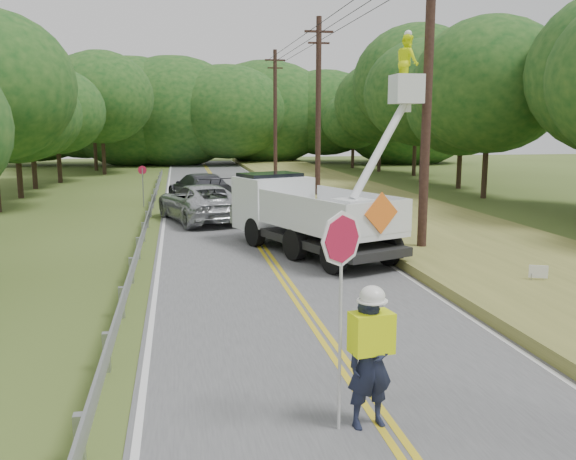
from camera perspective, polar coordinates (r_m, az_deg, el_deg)
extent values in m
plane|color=#415120|center=(10.58, 6.03, -13.65)|extent=(140.00, 140.00, 0.00)
cube|color=#4E4E50|center=(23.83, -3.46, -0.26)|extent=(7.20, 96.00, 0.02)
cube|color=gold|center=(23.82, -3.70, -0.24)|extent=(0.12, 96.00, 0.00)
cube|color=gold|center=(23.84, -3.22, -0.22)|extent=(0.12, 96.00, 0.00)
cube|color=silver|center=(23.67, -11.78, -0.49)|extent=(0.12, 96.00, 0.00)
cube|color=silver|center=(24.47, 4.58, 0.03)|extent=(0.12, 96.00, 0.00)
cube|color=#989BA0|center=(8.35, -19.09, -18.26)|extent=(0.12, 0.14, 0.70)
cube|color=#989BA0|center=(11.07, -16.76, -10.98)|extent=(0.12, 0.14, 0.70)
cube|color=#989BA0|center=(13.90, -15.43, -6.61)|extent=(0.12, 0.14, 0.70)
cube|color=#989BA0|center=(16.79, -14.56, -3.72)|extent=(0.12, 0.14, 0.70)
cube|color=#989BA0|center=(19.71, -13.96, -1.69)|extent=(0.12, 0.14, 0.70)
cube|color=#989BA0|center=(22.66, -13.51, -0.18)|extent=(0.12, 0.14, 0.70)
cube|color=#989BA0|center=(25.61, -13.16, 0.98)|extent=(0.12, 0.14, 0.70)
cube|color=#989BA0|center=(28.58, -12.89, 1.90)|extent=(0.12, 0.14, 0.70)
cube|color=#989BA0|center=(31.55, -12.67, 2.64)|extent=(0.12, 0.14, 0.70)
cube|color=#989BA0|center=(34.53, -12.48, 3.26)|extent=(0.12, 0.14, 0.70)
cube|color=#989BA0|center=(37.51, -12.33, 3.78)|extent=(0.12, 0.14, 0.70)
cube|color=#989BA0|center=(40.49, -12.19, 4.23)|extent=(0.12, 0.14, 0.70)
cube|color=#989BA0|center=(43.48, -12.08, 4.61)|extent=(0.12, 0.14, 0.70)
cube|color=#989BA0|center=(46.47, -11.98, 4.94)|extent=(0.12, 0.14, 0.70)
cube|color=#989BA0|center=(24.58, -13.06, 1.21)|extent=(0.05, 48.00, 0.34)
cylinder|color=black|center=(19.89, 13.00, 11.93)|extent=(0.30, 0.30, 10.00)
cylinder|color=black|center=(34.20, 2.87, 11.23)|extent=(0.30, 0.30, 10.00)
cube|color=black|center=(34.55, 2.94, 18.21)|extent=(1.60, 0.12, 0.12)
cube|color=black|center=(34.47, 2.93, 17.22)|extent=(1.20, 0.10, 0.10)
cylinder|color=black|center=(48.92, -1.21, 10.85)|extent=(0.30, 0.30, 10.00)
cube|color=black|center=(49.16, -1.23, 15.75)|extent=(1.60, 0.12, 0.12)
cube|color=black|center=(49.11, -1.23, 15.05)|extent=(1.20, 0.10, 0.10)
cylinder|color=black|center=(28.14, 4.69, 19.89)|extent=(0.03, 43.00, 0.03)
cylinder|color=black|center=(28.32, 6.14, 19.80)|extent=(0.03, 43.00, 0.03)
cylinder|color=black|center=(28.52, 7.57, 19.70)|extent=(0.03, 43.00, 0.03)
cube|color=brown|center=(25.63, 12.50, 0.56)|extent=(7.00, 96.00, 0.30)
cylinder|color=#332319|center=(38.26, -24.03, 4.91)|extent=(0.32, 0.32, 2.88)
ellipsoid|color=#124117|center=(38.17, -24.41, 10.17)|extent=(6.72, 6.72, 5.91)
cylinder|color=#332319|center=(43.44, -22.84, 5.45)|extent=(0.32, 0.32, 2.81)
ellipsoid|color=#124117|center=(43.35, -23.15, 9.98)|extent=(6.57, 6.57, 5.78)
cylinder|color=#332319|center=(47.39, -20.79, 6.00)|extent=(0.32, 0.32, 3.00)
ellipsoid|color=#124117|center=(47.32, -21.07, 10.43)|extent=(7.00, 7.00, 6.16)
cylinder|color=#332319|center=(54.14, -17.02, 7.03)|extent=(0.32, 0.32, 3.76)
ellipsoid|color=#124117|center=(54.14, -17.27, 11.89)|extent=(8.78, 8.78, 7.73)
cylinder|color=#332319|center=(58.83, -17.73, 7.24)|extent=(0.32, 0.32, 3.87)
ellipsoid|color=#124117|center=(58.84, -17.98, 11.84)|extent=(9.03, 9.03, 7.95)
cylinder|color=#332319|center=(36.68, 18.11, 5.75)|extent=(0.32, 0.32, 3.71)
ellipsoid|color=#124117|center=(36.67, 18.50, 12.84)|extent=(8.67, 8.67, 7.63)
cylinder|color=#332319|center=(41.88, 15.87, 5.92)|extent=(0.32, 0.32, 3.12)
ellipsoid|color=#124117|center=(41.82, 16.12, 11.14)|extent=(7.29, 7.29, 6.41)
cylinder|color=#332319|center=(45.91, 12.52, 6.78)|extent=(0.32, 0.32, 3.76)
ellipsoid|color=#124117|center=(45.90, 12.74, 12.51)|extent=(8.77, 8.77, 7.71)
cylinder|color=#332319|center=(51.54, 11.87, 7.51)|extent=(0.32, 0.32, 4.46)
ellipsoid|color=#124117|center=(51.62, 12.09, 13.56)|extent=(10.41, 10.41, 9.16)
cylinder|color=#332319|center=(55.51, 8.61, 7.29)|extent=(0.32, 0.32, 3.54)
ellipsoid|color=#124117|center=(55.48, 8.73, 11.76)|extent=(8.26, 8.26, 7.27)
cylinder|color=#332319|center=(59.90, 6.13, 7.12)|extent=(0.32, 0.32, 2.67)
ellipsoid|color=#124117|center=(59.83, 6.19, 10.24)|extent=(6.23, 6.23, 5.48)
ellipsoid|color=#124117|center=(68.73, -22.70, 10.25)|extent=(13.63, 10.22, 10.22)
ellipsoid|color=#124117|center=(67.23, -18.68, 10.51)|extent=(12.81, 9.61, 9.61)
ellipsoid|color=#124117|center=(65.86, -14.56, 10.74)|extent=(15.16, 11.37, 11.37)
ellipsoid|color=#124117|center=(65.45, -10.72, 10.89)|extent=(15.44, 11.58, 11.58)
ellipsoid|color=#124117|center=(63.92, -5.75, 11.03)|extent=(12.89, 9.67, 9.67)
ellipsoid|color=#124117|center=(67.81, -2.04, 11.01)|extent=(15.16, 11.37, 11.37)
ellipsoid|color=#124117|center=(68.26, 3.53, 10.99)|extent=(12.53, 9.40, 9.40)
ellipsoid|color=#124117|center=(68.44, 6.96, 10.93)|extent=(11.09, 8.32, 8.32)
ellipsoid|color=#124117|center=(68.10, 11.32, 10.82)|extent=(16.14, 12.10, 12.10)
imported|color=#191E33|center=(8.66, 7.81, -12.25)|extent=(0.75, 0.55, 1.89)
cube|color=#D2E80B|center=(8.51, 7.88, -9.57)|extent=(0.63, 0.44, 0.57)
ellipsoid|color=white|center=(8.35, 7.97, -6.17)|extent=(0.35, 0.35, 0.28)
cylinder|color=#B7B7B7|center=(8.38, 4.93, -10.19)|extent=(0.04, 0.04, 2.65)
cylinder|color=#AA1436|center=(8.01, 5.08, -0.84)|extent=(0.66, 0.42, 0.76)
cylinder|color=black|center=(17.19, 4.36, -2.53)|extent=(0.65, 1.04, 1.00)
cylinder|color=black|center=(18.47, 9.59, -1.77)|extent=(0.65, 1.04, 1.00)
cylinder|color=black|center=(18.88, 0.65, -1.38)|extent=(0.65, 1.04, 1.00)
cylinder|color=black|center=(20.05, 5.68, -0.76)|extent=(0.65, 1.04, 1.00)
cylinder|color=black|center=(21.08, -3.14, -0.19)|extent=(0.65, 1.04, 1.00)
cylinder|color=black|center=(22.14, 1.59, 0.30)|extent=(0.65, 1.04, 1.00)
cube|color=black|center=(19.68, 2.72, -0.70)|extent=(4.46, 7.00, 0.26)
cube|color=silver|center=(19.01, 3.97, 0.49)|extent=(3.97, 5.33, 0.23)
cube|color=silver|center=(18.27, 0.99, 1.79)|extent=(1.80, 4.48, 0.94)
cube|color=silver|center=(19.63, 6.78, 2.29)|extent=(1.80, 4.48, 0.94)
cube|color=silver|center=(17.08, 8.63, 1.10)|extent=(2.25, 0.93, 0.94)
cube|color=silver|center=(21.90, -1.42, 2.59)|extent=(2.90, 2.69, 1.87)
cube|color=black|center=(22.00, -1.70, 4.40)|extent=(2.43, 2.02, 0.78)
cube|color=silver|center=(18.02, 6.11, 1.62)|extent=(1.21, 1.21, 0.83)
cube|color=silver|center=(19.64, 11.11, 12.92)|extent=(0.88, 0.88, 0.88)
imported|color=#D2E80B|center=(19.71, 11.19, 15.29)|extent=(0.62, 0.80, 1.65)
cube|color=orange|center=(17.00, 8.81, 1.59)|extent=(1.11, 0.47, 1.18)
imported|color=#B1B4B7|center=(26.85, -8.24, 2.58)|extent=(4.18, 6.37, 1.63)
imported|color=#3B3C43|center=(32.97, -8.34, 3.94)|extent=(3.75, 6.04, 1.63)
cylinder|color=#989BA0|center=(32.16, -13.53, 3.91)|extent=(0.06, 0.06, 2.00)
cylinder|color=#AA1436|center=(32.08, -13.60, 5.52)|extent=(0.45, 0.03, 0.45)
cube|color=white|center=(16.73, 22.56, -3.65)|extent=(0.44, 0.21, 0.33)
cylinder|color=#989BA0|center=(16.69, 21.96, -4.63)|extent=(0.02, 0.02, 0.47)
cylinder|color=#989BA0|center=(16.89, 23.03, -4.53)|extent=(0.02, 0.02, 0.47)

